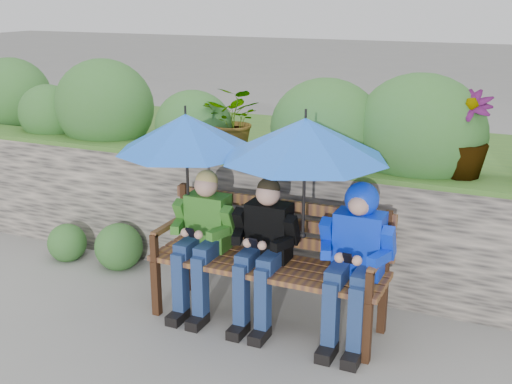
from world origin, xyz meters
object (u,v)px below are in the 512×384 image
at_px(boy_right, 356,251).
at_px(umbrella_left, 186,132).
at_px(park_bench, 271,254).
at_px(boy_left, 202,234).
at_px(boy_middle, 264,245).
at_px(umbrella_right, 305,139).

distance_m(boy_right, umbrella_left, 1.48).
height_order(park_bench, boy_right, boy_right).
relative_size(park_bench, boy_left, 1.59).
distance_m(boy_middle, boy_right, 0.68).
relative_size(park_bench, boy_right, 1.53).
height_order(park_bench, boy_left, boy_left).
distance_m(boy_left, umbrella_right, 1.13).
xyz_separation_m(boy_middle, umbrella_left, (-0.64, 0.04, 0.76)).
distance_m(boy_left, boy_middle, 0.50).
xyz_separation_m(park_bench, umbrella_right, (0.27, -0.07, 0.90)).
height_order(boy_middle, umbrella_left, umbrella_left).
bearing_deg(boy_middle, boy_left, -179.99).
bearing_deg(umbrella_right, boy_right, 0.06).
distance_m(boy_left, umbrella_left, 0.77).
bearing_deg(boy_middle, umbrella_left, 176.37).
bearing_deg(umbrella_left, boy_right, -1.39).
height_order(boy_middle, umbrella_right, umbrella_right).
height_order(boy_right, umbrella_right, umbrella_right).
distance_m(park_bench, umbrella_left, 1.08).
bearing_deg(boy_left, boy_middle, 0.01).
height_order(umbrella_left, umbrella_right, umbrella_right).
bearing_deg(umbrella_right, boy_middle, -178.41).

